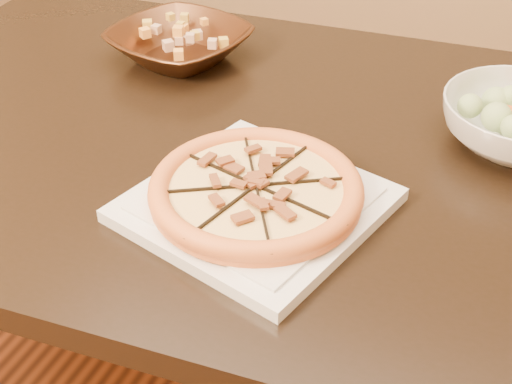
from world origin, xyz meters
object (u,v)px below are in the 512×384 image
plate (256,204)px  bronze_bowl (180,45)px  pizza (256,190)px  dining_table (256,191)px

plate → bronze_bowl: size_ratio=1.50×
pizza → plate: bearing=-40.0°
plate → bronze_bowl: bronze_bowl is taller
plate → dining_table: bearing=113.5°
pizza → bronze_bowl: bearing=130.5°
dining_table → pizza: 0.23m
dining_table → plate: plate is taller
dining_table → bronze_bowl: (-0.23, 0.19, 0.13)m
plate → pizza: bearing=140.0°
plate → pizza: 0.02m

